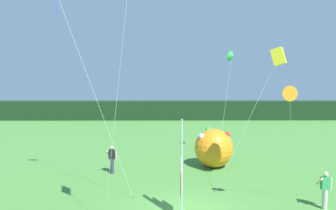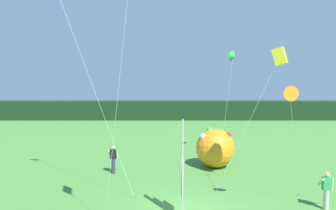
{
  "view_description": "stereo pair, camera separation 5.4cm",
  "coord_description": "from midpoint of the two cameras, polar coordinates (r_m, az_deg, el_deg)",
  "views": [
    {
      "loc": [
        -0.75,
        -12.41,
        5.6
      ],
      "look_at": [
        -0.65,
        2.26,
        4.33
      ],
      "focal_mm": 33.6,
      "sensor_mm": 36.0,
      "label": 1
    },
    {
      "loc": [
        -0.7,
        -12.41,
        5.6
      ],
      "look_at": [
        -0.65,
        2.26,
        4.33
      ],
      "focal_mm": 33.6,
      "sensor_mm": 36.0,
      "label": 2
    }
  ],
  "objects": [
    {
      "name": "banner_flag",
      "position": [
        12.67,
        2.32,
        -11.86
      ],
      "size": [
        0.06,
        1.03,
        4.04
      ],
      "color": "#B7B7BC",
      "rests_on": "ground"
    },
    {
      "name": "person_near_banner",
      "position": [
        15.37,
        26.52,
        -13.51
      ],
      "size": [
        0.55,
        0.48,
        1.63
      ],
      "color": "#B7B2A3",
      "rests_on": "ground"
    },
    {
      "name": "distant_treeline",
      "position": [
        42.37,
        0.58,
        -0.95
      ],
      "size": [
        80.0,
        2.4,
        2.48
      ],
      "primitive_type": "cube",
      "color": "black",
      "rests_on": "ground"
    },
    {
      "name": "kite_green_delta_4",
      "position": [
        22.36,
        11.4,
        8.56
      ],
      "size": [
        1.39,
        1.22,
        7.45
      ],
      "color": "brown",
      "rests_on": "ground"
    },
    {
      "name": "inflatable_balloon",
      "position": [
        20.06,
        8.24,
        -7.71
      ],
      "size": [
        2.43,
        2.43,
        2.52
      ],
      "color": "orange",
      "rests_on": "ground"
    },
    {
      "name": "kite_yellow_box_0",
      "position": [
        15.41,
        19.27,
        8.22
      ],
      "size": [
        3.2,
        0.89,
        7.01
      ],
      "color": "brown",
      "rests_on": "ground"
    },
    {
      "name": "person_mid_field",
      "position": [
        18.94,
        -10.22,
        -9.58
      ],
      "size": [
        0.55,
        0.48,
        1.64
      ],
      "color": "#2D334C",
      "rests_on": "ground"
    },
    {
      "name": "kite_orange_delta_2",
      "position": [
        13.02,
        20.99,
        1.81
      ],
      "size": [
        1.88,
        2.67,
        5.3
      ],
      "color": "brown",
      "rests_on": "ground"
    },
    {
      "name": "kite_blue_diamond_1",
      "position": [
        15.75,
        -18.76,
        16.2
      ],
      "size": [
        3.79,
        0.64,
        9.89
      ],
      "color": "brown",
      "rests_on": "ground"
    }
  ]
}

